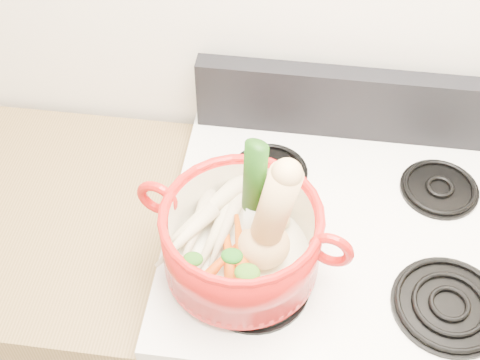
# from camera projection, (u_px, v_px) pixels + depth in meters

# --- Properties ---
(stove_body) EXTENTS (0.76, 0.65, 0.92)m
(stove_body) POSITION_uv_depth(u_px,v_px,m) (329.00, 341.00, 1.78)
(stove_body) COLOR white
(stove_body) RESTS_ON floor
(cooktop) EXTENTS (0.78, 0.67, 0.03)m
(cooktop) POSITION_uv_depth(u_px,v_px,m) (351.00, 235.00, 1.43)
(cooktop) COLOR white
(cooktop) RESTS_ON stove_body
(control_backsplash) EXTENTS (0.76, 0.05, 0.18)m
(control_backsplash) POSITION_uv_depth(u_px,v_px,m) (360.00, 104.00, 1.54)
(control_backsplash) COLOR black
(control_backsplash) RESTS_ON cooktop
(burner_front_left) EXTENTS (0.22, 0.22, 0.02)m
(burner_front_left) POSITION_uv_depth(u_px,v_px,m) (254.00, 282.00, 1.32)
(burner_front_left) COLOR black
(burner_front_left) RESTS_ON cooktop
(burner_front_right) EXTENTS (0.22, 0.22, 0.02)m
(burner_front_right) POSITION_uv_depth(u_px,v_px,m) (449.00, 305.00, 1.29)
(burner_front_right) COLOR black
(burner_front_right) RESTS_ON cooktop
(burner_back_left) EXTENTS (0.17, 0.17, 0.02)m
(burner_back_left) POSITION_uv_depth(u_px,v_px,m) (270.00, 171.00, 1.52)
(burner_back_left) COLOR black
(burner_back_left) RESTS_ON cooktop
(burner_back_right) EXTENTS (0.17, 0.17, 0.02)m
(burner_back_right) POSITION_uv_depth(u_px,v_px,m) (440.00, 188.00, 1.48)
(burner_back_right) COLOR black
(burner_back_right) RESTS_ON cooktop
(dutch_oven) EXTENTS (0.37, 0.37, 0.15)m
(dutch_oven) POSITION_uv_depth(u_px,v_px,m) (241.00, 239.00, 1.28)
(dutch_oven) COLOR #B1120F
(dutch_oven) RESTS_ON burner_front_left
(pot_handle_left) EXTENTS (0.09, 0.04, 0.09)m
(pot_handle_left) POSITION_uv_depth(u_px,v_px,m) (157.00, 198.00, 1.29)
(pot_handle_left) COLOR #B1120F
(pot_handle_left) RESTS_ON dutch_oven
(pot_handle_right) EXTENTS (0.09, 0.04, 0.09)m
(pot_handle_right) POSITION_uv_depth(u_px,v_px,m) (331.00, 250.00, 1.21)
(pot_handle_right) COLOR #B1120F
(pot_handle_right) RESTS_ON dutch_oven
(squash) EXTENTS (0.17, 0.13, 0.27)m
(squash) POSITION_uv_depth(u_px,v_px,m) (265.00, 218.00, 1.21)
(squash) COLOR #E2B573
(squash) RESTS_ON dutch_oven
(leek) EXTENTS (0.07, 0.07, 0.29)m
(leek) POSITION_uv_depth(u_px,v_px,m) (254.00, 200.00, 1.22)
(leek) COLOR silver
(leek) RESTS_ON dutch_oven
(ginger) EXTENTS (0.10, 0.09, 0.05)m
(ginger) POSITION_uv_depth(u_px,v_px,m) (264.00, 221.00, 1.34)
(ginger) COLOR #C9B77C
(ginger) RESTS_ON dutch_oven
(parsnip_0) EXTENTS (0.11, 0.24, 0.07)m
(parsnip_0) POSITION_uv_depth(u_px,v_px,m) (220.00, 224.00, 1.33)
(parsnip_0) COLOR beige
(parsnip_0) RESTS_ON dutch_oven
(parsnip_1) EXTENTS (0.07, 0.19, 0.05)m
(parsnip_1) POSITION_uv_depth(u_px,v_px,m) (196.00, 229.00, 1.32)
(parsnip_1) COLOR beige
(parsnip_1) RESTS_ON dutch_oven
(parsnip_2) EXTENTS (0.08, 0.19, 0.06)m
(parsnip_2) POSITION_uv_depth(u_px,v_px,m) (226.00, 226.00, 1.32)
(parsnip_2) COLOR beige
(parsnip_2) RESTS_ON dutch_oven
(parsnip_3) EXTENTS (0.12, 0.16, 0.05)m
(parsnip_3) POSITION_uv_depth(u_px,v_px,m) (185.00, 235.00, 1.30)
(parsnip_3) COLOR beige
(parsnip_3) RESTS_ON dutch_oven
(parsnip_4) EXTENTS (0.18, 0.20, 0.06)m
(parsnip_4) POSITION_uv_depth(u_px,v_px,m) (205.00, 211.00, 1.33)
(parsnip_4) COLOR beige
(parsnip_4) RESTS_ON dutch_oven
(carrot_0) EXTENTS (0.07, 0.16, 0.04)m
(carrot_0) POSITION_uv_depth(u_px,v_px,m) (229.00, 254.00, 1.30)
(carrot_0) COLOR orange
(carrot_0) RESTS_ON dutch_oven
(carrot_1) EXTENTS (0.09, 0.13, 0.04)m
(carrot_1) POSITION_uv_depth(u_px,v_px,m) (218.00, 265.00, 1.27)
(carrot_1) COLOR #DD520B
(carrot_1) RESTS_ON dutch_oven
(carrot_2) EXTENTS (0.08, 0.19, 0.05)m
(carrot_2) POSITION_uv_depth(u_px,v_px,m) (241.00, 256.00, 1.27)
(carrot_2) COLOR #DF610B
(carrot_2) RESTS_ON dutch_oven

